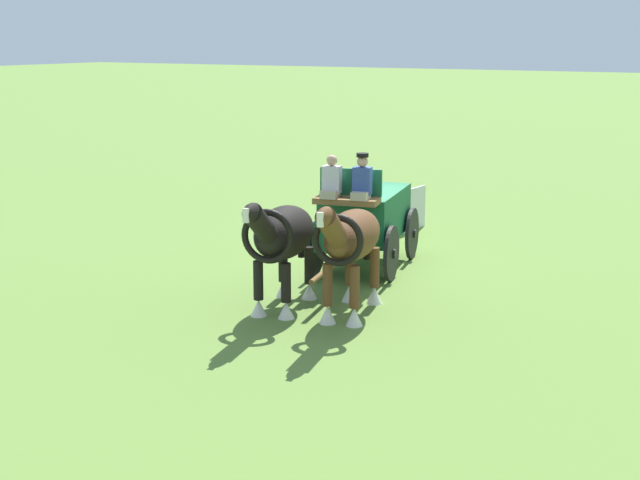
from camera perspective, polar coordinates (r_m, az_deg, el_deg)
ground_plane at (r=20.66m, az=2.77°, el=-1.60°), size 220.00×220.00×0.00m
show_wagon at (r=20.24m, az=2.68°, el=1.46°), size 5.58×2.38×2.70m
draft_horse_near at (r=16.74m, az=1.84°, el=-0.02°), size 3.09×1.33×2.27m
draft_horse_off at (r=17.14m, az=-2.34°, el=0.20°), size 2.93×1.36×2.25m
sponsor_banner at (r=23.62m, az=4.55°, el=1.52°), size 3.20×0.27×1.10m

